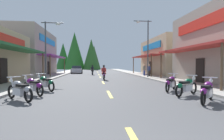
% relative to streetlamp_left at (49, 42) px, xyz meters
% --- Properties ---
extents(ground, '(10.29, 75.78, 0.10)m').
position_rel_streetlamp_left_xyz_m(ground, '(5.21, 6.05, -3.88)').
color(ground, '#4C4C4F').
extents(sidewalk_left, '(2.79, 75.78, 0.12)m').
position_rel_streetlamp_left_xyz_m(sidewalk_left, '(-1.33, 6.05, -3.77)').
color(sidewalk_left, '#9E9991').
rests_on(sidewalk_left, ground).
extents(sidewalk_right, '(2.79, 75.78, 0.12)m').
position_rel_streetlamp_left_xyz_m(sidewalk_right, '(11.75, 6.05, -3.77)').
color(sidewalk_right, '#9E9991').
rests_on(sidewalk_right, ground).
extents(centerline_dashes, '(0.16, 52.15, 0.01)m').
position_rel_streetlamp_left_xyz_m(centerline_dashes, '(5.21, 9.86, -3.82)').
color(centerline_dashes, '#E0C64C').
rests_on(centerline_dashes, ground).
extents(storefront_left_far, '(8.08, 12.73, 6.82)m').
position_rel_streetlamp_left_xyz_m(storefront_left_far, '(-5.84, 10.58, -0.42)').
color(storefront_left_far, gray).
rests_on(storefront_left_far, ground).
extents(storefront_right_far, '(9.88, 11.37, 5.58)m').
position_rel_streetlamp_left_xyz_m(storefront_right_far, '(17.14, 8.23, -1.04)').
color(storefront_right_far, tan).
rests_on(storefront_right_far, ground).
extents(streetlamp_left, '(2.13, 0.30, 5.82)m').
position_rel_streetlamp_left_xyz_m(streetlamp_left, '(0.00, 0.00, 0.00)').
color(streetlamp_left, '#474C51').
rests_on(streetlamp_left, ground).
extents(streetlamp_right, '(2.13, 0.30, 6.79)m').
position_rel_streetlamp_left_xyz_m(streetlamp_right, '(10.45, 2.21, 0.54)').
color(streetlamp_right, '#474C51').
rests_on(streetlamp_right, ground).
extents(motorcycle_parked_right_1, '(1.58, 1.58, 1.04)m').
position_rel_streetlamp_left_xyz_m(motorcycle_parked_right_1, '(9.07, -11.10, -3.34)').
color(motorcycle_parked_right_1, black).
rests_on(motorcycle_parked_right_1, ground).
extents(motorcycle_parked_right_2, '(1.84, 1.27, 1.04)m').
position_rel_streetlamp_left_xyz_m(motorcycle_parked_right_2, '(9.09, -9.42, -3.34)').
color(motorcycle_parked_right_2, black).
rests_on(motorcycle_parked_right_2, ground).
extents(motorcycle_parked_right_3, '(1.43, 1.72, 1.04)m').
position_rel_streetlamp_left_xyz_m(motorcycle_parked_right_3, '(9.01, -7.80, -3.34)').
color(motorcycle_parked_right_3, black).
rests_on(motorcycle_parked_right_3, ground).
extents(motorcycle_parked_left_0, '(1.65, 1.51, 1.04)m').
position_rel_streetlamp_left_xyz_m(motorcycle_parked_left_0, '(1.12, -9.85, -3.34)').
color(motorcycle_parked_left_0, black).
rests_on(motorcycle_parked_left_0, ground).
extents(motorcycle_parked_left_1, '(1.57, 1.59, 1.04)m').
position_rel_streetlamp_left_xyz_m(motorcycle_parked_left_1, '(1.21, -8.44, -3.34)').
color(motorcycle_parked_left_1, black).
rests_on(motorcycle_parked_left_1, ground).
extents(motorcycle_parked_left_2, '(1.53, 1.64, 1.04)m').
position_rel_streetlamp_left_xyz_m(motorcycle_parked_left_2, '(1.41, -6.88, -3.34)').
color(motorcycle_parked_left_2, black).
rests_on(motorcycle_parked_left_2, ground).
extents(rider_cruising_lead, '(0.60, 2.14, 1.57)m').
position_rel_streetlamp_left_xyz_m(rider_cruising_lead, '(5.43, 0.36, -3.18)').
color(rider_cruising_lead, black).
rests_on(rider_cruising_lead, ground).
extents(rider_cruising_trailing, '(0.61, 2.14, 1.57)m').
position_rel_streetlamp_left_xyz_m(rider_cruising_trailing, '(4.18, 9.74, -3.18)').
color(rider_cruising_trailing, black).
rests_on(rider_cruising_trailing, ground).
extents(pedestrian_by_shop, '(0.57, 0.26, 1.63)m').
position_rel_streetlamp_left_xyz_m(pedestrian_by_shop, '(11.39, 3.74, -2.89)').
color(pedestrian_by_shop, black).
rests_on(pedestrian_by_shop, ground).
extents(pedestrian_waiting, '(0.38, 0.54, 1.64)m').
position_rel_streetlamp_left_xyz_m(pedestrian_waiting, '(11.23, 5.26, -2.88)').
color(pedestrian_waiting, '#333F8C').
rests_on(pedestrian_waiting, ground).
extents(parked_car_curbside, '(2.24, 4.39, 1.40)m').
position_rel_streetlamp_left_xyz_m(parked_car_curbside, '(1.26, 15.32, -3.14)').
color(parked_car_curbside, silver).
rests_on(parked_car_curbside, ground).
extents(treeline_backdrop, '(15.89, 10.24, 12.66)m').
position_rel_streetlamp_left_xyz_m(treeline_backdrop, '(-0.64, 43.23, 1.63)').
color(treeline_backdrop, '#305023').
rests_on(treeline_backdrop, ground).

